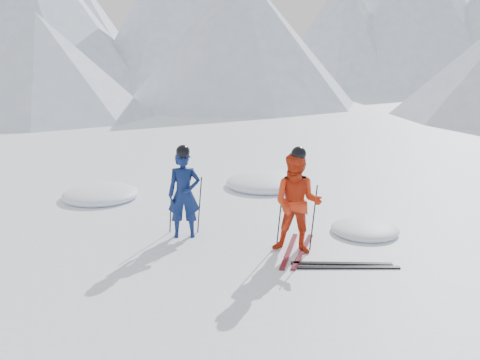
{
  "coord_description": "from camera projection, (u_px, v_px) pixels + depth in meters",
  "views": [
    {
      "loc": [
        -0.69,
        -8.83,
        3.47
      ],
      "look_at": [
        -1.56,
        0.5,
        1.1
      ],
      "focal_mm": 38.0,
      "sensor_mm": 36.0,
      "label": 1
    }
  ],
  "objects": [
    {
      "name": "pole_red_right",
      "position": [
        314.0,
        218.0,
        9.05
      ],
      "size": [
        0.12,
        0.08,
        1.2
      ],
      "primitive_type": "cylinder",
      "rotation": [
        -0.05,
        0.08,
        0.0
      ],
      "color": "black",
      "rests_on": "ground"
    },
    {
      "name": "pole_blue_left",
      "position": [
        171.0,
        206.0,
        9.88
      ],
      "size": [
        0.11,
        0.08,
        1.12
      ],
      "primitive_type": "cylinder",
      "rotation": [
        0.05,
        0.08,
        0.0
      ],
      "color": "black",
      "rests_on": "ground"
    },
    {
      "name": "ski_loose_b",
      "position": [
        349.0,
        267.0,
        8.37
      ],
      "size": [
        1.7,
        0.26,
        0.03
      ],
      "primitive_type": "cube",
      "rotation": [
        0.0,
        0.0,
        1.67
      ],
      "color": "black",
      "rests_on": "ground"
    },
    {
      "name": "ski_loose_a",
      "position": [
        341.0,
        264.0,
        8.53
      ],
      "size": [
        1.7,
        0.2,
        0.03
      ],
      "primitive_type": "cube",
      "rotation": [
        0.0,
        0.0,
        1.63
      ],
      "color": "black",
      "rests_on": "ground"
    },
    {
      "name": "mountain_range",
      "position": [
        369.0,
        11.0,
        41.22
      ],
      "size": [
        106.15,
        62.94,
        15.53
      ],
      "color": "#B2BCD1",
      "rests_on": "ground"
    },
    {
      "name": "pole_red_left",
      "position": [
        280.0,
        215.0,
        9.2
      ],
      "size": [
        0.12,
        0.1,
        1.2
      ],
      "primitive_type": "cylinder",
      "rotation": [
        0.06,
        0.08,
        0.0
      ],
      "color": "black",
      "rests_on": "ground"
    },
    {
      "name": "skier_blue",
      "position": [
        184.0,
        194.0,
        9.64
      ],
      "size": [
        0.68,
        0.51,
        1.69
      ],
      "primitive_type": "imported",
      "rotation": [
        0.0,
        0.0,
        0.18
      ],
      "color": "#0C1B4B",
      "rests_on": "ground"
    },
    {
      "name": "ground",
      "position": [
        322.0,
        247.0,
        9.31
      ],
      "size": [
        160.0,
        160.0,
        0.0
      ],
      "primitive_type": "plane",
      "color": "white",
      "rests_on": "ground"
    },
    {
      "name": "ski_worn_right",
      "position": [
        303.0,
        251.0,
        9.06
      ],
      "size": [
        0.45,
        1.68,
        0.03
      ],
      "primitive_type": "cube",
      "rotation": [
        0.0,
        0.0,
        -0.21
      ],
      "color": "black",
      "rests_on": "ground"
    },
    {
      "name": "snow_lumps",
      "position": [
        218.0,
        195.0,
        12.64
      ],
      "size": [
        7.67,
        5.07,
        0.45
      ],
      "color": "white",
      "rests_on": "ground"
    },
    {
      "name": "skier_red",
      "position": [
        297.0,
        203.0,
        8.86
      ],
      "size": [
        0.98,
        0.83,
        1.8
      ],
      "primitive_type": "imported",
      "rotation": [
        0.0,
        0.0,
        -0.18
      ],
      "color": "red",
      "rests_on": "ground"
    },
    {
      "name": "ski_worn_left",
      "position": [
        289.0,
        251.0,
        9.09
      ],
      "size": [
        0.33,
        1.7,
        0.03
      ],
      "primitive_type": "cube",
      "rotation": [
        0.0,
        0.0,
        -0.14
      ],
      "color": "black",
      "rests_on": "ground"
    },
    {
      "name": "pole_blue_right",
      "position": [
        200.0,
        205.0,
        9.93
      ],
      "size": [
        0.11,
        0.07,
        1.12
      ],
      "primitive_type": "cylinder",
      "rotation": [
        -0.04,
        0.08,
        0.0
      ],
      "color": "black",
      "rests_on": "ground"
    }
  ]
}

